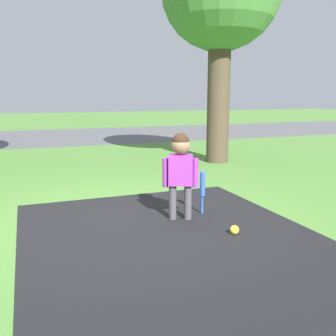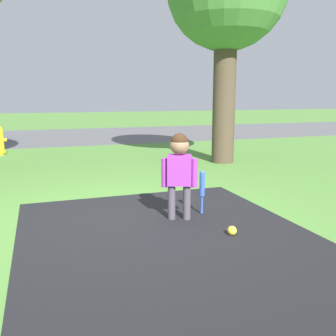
% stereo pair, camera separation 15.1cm
% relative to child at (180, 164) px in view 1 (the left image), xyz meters
% --- Properties ---
extents(ground_plane, '(60.00, 60.00, 0.00)m').
position_rel_child_xyz_m(ground_plane, '(-0.59, 0.27, -0.66)').
color(ground_plane, '#518438').
extents(driveway_strip, '(3.00, 7.00, 0.01)m').
position_rel_child_xyz_m(driveway_strip, '(-0.30, -2.23, -0.66)').
color(driveway_strip, black).
rests_on(driveway_strip, ground).
extents(street_strip, '(40.00, 6.00, 0.01)m').
position_rel_child_xyz_m(street_strip, '(-0.59, 10.05, -0.66)').
color(street_strip, '#59595B').
rests_on(street_strip, ground).
extents(child, '(0.39, 0.25, 1.02)m').
position_rel_child_xyz_m(child, '(0.00, 0.00, 0.00)').
color(child, '#4C4751').
rests_on(child, ground).
extents(baseball_bat, '(0.06, 0.06, 0.55)m').
position_rel_child_xyz_m(baseball_bat, '(0.34, 0.10, -0.31)').
color(baseball_bat, blue).
rests_on(baseball_bat, ground).
extents(sports_ball, '(0.10, 0.10, 0.10)m').
position_rel_child_xyz_m(sports_ball, '(0.34, -0.66, -0.61)').
color(sports_ball, yellow).
rests_on(sports_ball, ground).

